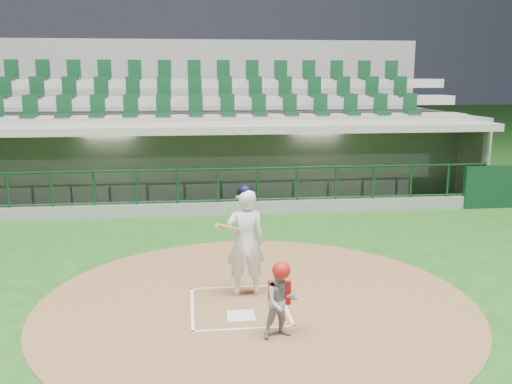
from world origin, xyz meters
TOP-DOWN VIEW (x-y plane):
  - ground at (0.00, 0.00)m, footprint 120.00×120.00m
  - dirt_circle at (0.30, -0.20)m, footprint 7.20×7.20m
  - home_plate at (0.00, -0.70)m, footprint 0.43×0.43m
  - batter_box_chalk at (0.00, -0.30)m, footprint 1.55×1.80m
  - dugout_structure at (0.06, 7.84)m, footprint 16.40×3.70m
  - seating_deck at (0.00, 10.91)m, footprint 17.00×6.72m
  - batter at (0.16, 0.22)m, footprint 0.89×0.89m
  - catcher at (0.50, -1.45)m, footprint 0.58×0.50m

SIDE VIEW (x-z plane):
  - ground at x=0.00m, z-range 0.00..0.00m
  - dirt_circle at x=0.30m, z-range 0.00..0.01m
  - batter_box_chalk at x=0.00m, z-range 0.01..0.02m
  - home_plate at x=0.00m, z-range 0.01..0.03m
  - catcher at x=0.50m, z-range 0.01..1.14m
  - dugout_structure at x=0.06m, z-range -0.55..2.45m
  - batter at x=0.16m, z-range 0.01..1.93m
  - seating_deck at x=0.00m, z-range -1.15..4.00m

